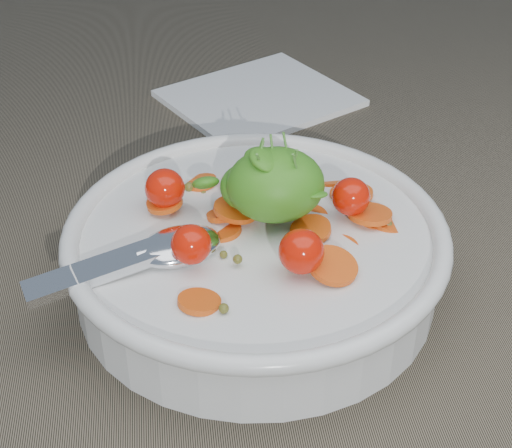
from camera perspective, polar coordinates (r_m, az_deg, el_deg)
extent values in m
plane|color=#6B604C|center=(0.50, 2.92, -5.05)|extent=(6.00, 6.00, 0.00)
cylinder|color=white|center=(0.49, 0.00, -2.62)|extent=(0.22, 0.22, 0.04)
torus|color=white|center=(0.47, 0.00, -0.58)|extent=(0.23, 0.23, 0.01)
cylinder|color=white|center=(0.50, 0.00, -4.33)|extent=(0.11, 0.11, 0.01)
cylinder|color=brown|center=(0.49, 0.00, -2.62)|extent=(0.20, 0.20, 0.03)
cylinder|color=#EB5913|center=(0.49, 8.28, 0.72)|extent=(0.03, 0.03, 0.01)
cylinder|color=#EB5913|center=(0.48, -2.65, -0.62)|extent=(0.04, 0.04, 0.01)
cylinder|color=#EB5913|center=(0.42, -4.15, -5.66)|extent=(0.03, 0.03, 0.01)
cylinder|color=#EB5913|center=(0.44, 5.61, -3.03)|extent=(0.04, 0.04, 0.01)
cylinder|color=#EB5913|center=(0.49, 8.70, 0.19)|extent=(0.02, 0.02, 0.01)
cylinder|color=#EB5913|center=(0.48, -1.48, 1.05)|extent=(0.04, 0.04, 0.01)
cylinder|color=#EB5913|center=(0.49, -2.33, 0.69)|extent=(0.03, 0.03, 0.01)
cylinder|color=#EB5913|center=(0.51, 6.95, 2.20)|extent=(0.03, 0.03, 0.01)
cylinder|color=#EB5913|center=(0.51, -0.99, 3.01)|extent=(0.04, 0.04, 0.01)
cylinder|color=#EB5913|center=(0.47, 3.99, -0.44)|extent=(0.03, 0.03, 0.01)
cylinder|color=#EB5913|center=(0.47, 5.98, -1.92)|extent=(0.04, 0.04, 0.01)
cylinder|color=#EB5913|center=(0.49, -6.66, 1.58)|extent=(0.03, 0.03, 0.01)
cylinder|color=#EB5913|center=(0.49, 3.84, 0.38)|extent=(0.03, 0.03, 0.01)
cylinder|color=#EB5913|center=(0.49, 9.71, 0.15)|extent=(0.04, 0.04, 0.01)
cylinder|color=#EB5913|center=(0.52, -4.07, 3.01)|extent=(0.03, 0.03, 0.01)
cylinder|color=#EB5913|center=(0.53, 5.30, 3.07)|extent=(0.03, 0.03, 0.01)
sphere|color=brown|center=(0.50, -1.31, 2.20)|extent=(0.01, 0.01, 0.01)
sphere|color=brown|center=(0.49, 9.52, -0.02)|extent=(0.01, 0.01, 0.01)
sphere|color=brown|center=(0.51, 2.91, 2.06)|extent=(0.01, 0.01, 0.01)
sphere|color=brown|center=(0.51, 3.11, 2.72)|extent=(0.00, 0.00, 0.00)
sphere|color=brown|center=(0.50, 0.44, 1.27)|extent=(0.01, 0.01, 0.01)
sphere|color=brown|center=(0.45, -2.38, -2.23)|extent=(0.00, 0.00, 0.00)
sphere|color=brown|center=(0.53, -0.38, 3.83)|extent=(0.01, 0.01, 0.01)
sphere|color=brown|center=(0.48, -2.94, 0.12)|extent=(0.01, 0.01, 0.01)
sphere|color=brown|center=(0.51, 1.16, 2.98)|extent=(0.01, 0.01, 0.01)
sphere|color=brown|center=(0.44, -1.35, -2.58)|extent=(0.01, 0.01, 0.01)
sphere|color=brown|center=(0.52, -1.42, 3.44)|extent=(0.01, 0.01, 0.01)
sphere|color=brown|center=(0.54, 2.98, 5.07)|extent=(0.01, 0.01, 0.01)
sphere|color=brown|center=(0.51, -4.89, 2.70)|extent=(0.01, 0.01, 0.01)
sphere|color=brown|center=(0.51, -3.84, 2.20)|extent=(0.00, 0.00, 0.00)
sphere|color=brown|center=(0.42, -2.36, -6.15)|extent=(0.01, 0.01, 0.01)
sphere|color=brown|center=(0.46, 3.22, -0.74)|extent=(0.00, 0.00, 0.00)
sphere|color=red|center=(0.48, 6.92, 1.99)|extent=(0.02, 0.02, 0.02)
sphere|color=red|center=(0.51, 1.71, 4.03)|extent=(0.02, 0.02, 0.02)
sphere|color=red|center=(0.49, -6.65, 2.59)|extent=(0.02, 0.02, 0.02)
sphere|color=red|center=(0.44, -4.74, -1.49)|extent=(0.02, 0.02, 0.02)
sphere|color=red|center=(0.43, 3.32, -2.01)|extent=(0.03, 0.03, 0.03)
ellipsoid|color=#449321|center=(0.47, 1.44, 2.88)|extent=(0.06, 0.05, 0.04)
ellipsoid|color=#449321|center=(0.48, -0.59, 2.72)|extent=(0.03, 0.03, 0.03)
ellipsoid|color=#449321|center=(0.46, 1.36, 3.82)|extent=(0.02, 0.02, 0.01)
ellipsoid|color=#449321|center=(0.46, 1.36, 4.95)|extent=(0.02, 0.02, 0.01)
ellipsoid|color=#449321|center=(0.46, 1.04, 2.88)|extent=(0.02, 0.02, 0.02)
ellipsoid|color=#449321|center=(0.46, 0.77, 3.05)|extent=(0.02, 0.03, 0.02)
ellipsoid|color=#449321|center=(0.46, 4.36, 2.13)|extent=(0.02, 0.02, 0.01)
ellipsoid|color=#449321|center=(0.47, 0.44, 3.60)|extent=(0.03, 0.03, 0.02)
ellipsoid|color=#449321|center=(0.47, 0.38, 4.95)|extent=(0.03, 0.03, 0.01)
ellipsoid|color=#449321|center=(0.47, -0.52, 3.14)|extent=(0.02, 0.02, 0.02)
ellipsoid|color=#449321|center=(0.48, -0.58, 4.22)|extent=(0.02, 0.02, 0.02)
ellipsoid|color=#449321|center=(0.46, 1.57, 4.56)|extent=(0.02, 0.02, 0.02)
ellipsoid|color=#449321|center=(0.46, 0.94, 3.31)|extent=(0.02, 0.02, 0.02)
ellipsoid|color=#449321|center=(0.46, 1.23, 4.24)|extent=(0.02, 0.02, 0.02)
ellipsoid|color=#449321|center=(0.48, -3.69, 3.02)|extent=(0.02, 0.02, 0.02)
ellipsoid|color=#449321|center=(0.50, 1.25, 4.42)|extent=(0.02, 0.02, 0.02)
ellipsoid|color=#449321|center=(0.46, 1.28, 4.54)|extent=(0.03, 0.03, 0.02)
ellipsoid|color=#449321|center=(0.46, 0.35, 3.75)|extent=(0.03, 0.02, 0.02)
ellipsoid|color=#449321|center=(0.47, 0.02, 3.44)|extent=(0.02, 0.02, 0.02)
ellipsoid|color=#449321|center=(0.46, 0.98, 2.97)|extent=(0.02, 0.01, 0.01)
ellipsoid|color=#449321|center=(0.46, 0.76, 3.12)|extent=(0.03, 0.03, 0.02)
ellipsoid|color=#449321|center=(0.45, 0.64, 4.67)|extent=(0.02, 0.02, 0.02)
cylinder|color=#4C8C33|center=(0.46, 2.58, 3.72)|extent=(0.01, 0.01, 0.04)
cylinder|color=#4C8C33|center=(0.46, 1.33, 4.23)|extent=(0.00, 0.01, 0.04)
cylinder|color=#4C8C33|center=(0.45, 3.08, 3.42)|extent=(0.01, 0.01, 0.04)
cylinder|color=#4C8C33|center=(0.46, -0.19, 4.15)|extent=(0.01, 0.00, 0.04)
cylinder|color=#4C8C33|center=(0.47, 2.43, 4.45)|extent=(0.01, 0.01, 0.04)
cylinder|color=#4C8C33|center=(0.46, 0.64, 3.64)|extent=(0.01, 0.01, 0.04)
cylinder|color=#4C8C33|center=(0.46, -0.06, 3.77)|extent=(0.01, 0.01, 0.04)
ellipsoid|color=silver|center=(0.46, -5.64, -1.62)|extent=(0.06, 0.05, 0.02)
cube|color=silver|center=(0.45, -10.50, -3.00)|extent=(0.10, 0.05, 0.01)
cylinder|color=silver|center=(0.45, -7.58, -2.06)|extent=(0.02, 0.01, 0.01)
cube|color=white|center=(0.72, 0.22, 9.15)|extent=(0.19, 0.19, 0.01)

